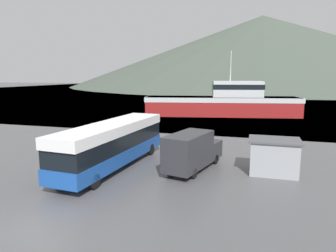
{
  "coord_description": "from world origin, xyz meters",
  "views": [
    {
      "loc": [
        8.47,
        -9.77,
        6.46
      ],
      "look_at": [
        1.18,
        15.21,
        2.0
      ],
      "focal_mm": 32.0,
      "sensor_mm": 36.0,
      "label": 1
    }
  ],
  "objects_px": {
    "tour_bus": "(113,142)",
    "dock_kiosk": "(274,156)",
    "delivery_van": "(192,150)",
    "fishing_boat": "(224,102)",
    "storage_bin": "(93,146)"
  },
  "relations": [
    {
      "from": "storage_bin",
      "to": "tour_bus",
      "type": "bearing_deg",
      "value": -42.24
    },
    {
      "from": "tour_bus",
      "to": "fishing_boat",
      "type": "height_order",
      "value": "fishing_boat"
    },
    {
      "from": "storage_bin",
      "to": "fishing_boat",
      "type": "bearing_deg",
      "value": 72.95
    },
    {
      "from": "delivery_van",
      "to": "dock_kiosk",
      "type": "relative_size",
      "value": 1.9
    },
    {
      "from": "fishing_boat",
      "to": "dock_kiosk",
      "type": "distance_m",
      "value": 28.58
    },
    {
      "from": "tour_bus",
      "to": "fishing_boat",
      "type": "distance_m",
      "value": 29.99
    },
    {
      "from": "fishing_boat",
      "to": "tour_bus",
      "type": "bearing_deg",
      "value": 159.82
    },
    {
      "from": "tour_bus",
      "to": "fishing_boat",
      "type": "relative_size",
      "value": 0.47
    },
    {
      "from": "tour_bus",
      "to": "dock_kiosk",
      "type": "xyz_separation_m",
      "value": [
        10.79,
        1.72,
        -0.61
      ]
    },
    {
      "from": "delivery_van",
      "to": "tour_bus",
      "type": "bearing_deg",
      "value": -156.2
    },
    {
      "from": "tour_bus",
      "to": "storage_bin",
      "type": "relative_size",
      "value": 7.62
    },
    {
      "from": "tour_bus",
      "to": "storage_bin",
      "type": "height_order",
      "value": "tour_bus"
    },
    {
      "from": "tour_bus",
      "to": "storage_bin",
      "type": "bearing_deg",
      "value": 142.02
    },
    {
      "from": "fishing_boat",
      "to": "storage_bin",
      "type": "distance_m",
      "value": 27.75
    },
    {
      "from": "delivery_van",
      "to": "fishing_boat",
      "type": "relative_size",
      "value": 0.25
    }
  ]
}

